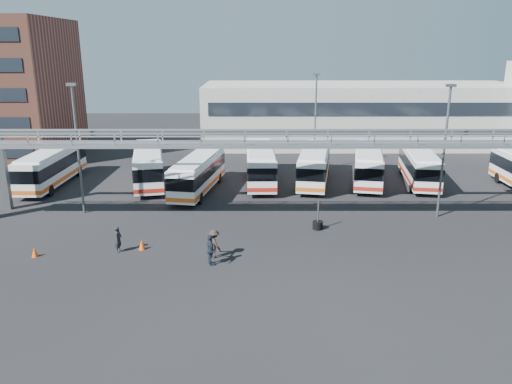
{
  "coord_description": "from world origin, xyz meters",
  "views": [
    {
      "loc": [
        -2.27,
        -29.96,
        12.84
      ],
      "look_at": [
        -2.21,
        6.0,
        2.31
      ],
      "focal_mm": 35.0,
      "sensor_mm": 36.0,
      "label": 1
    }
  ],
  "objects_px": {
    "bus_2": "(149,165)",
    "cone_right": "(142,244)",
    "light_pole_mid": "(445,145)",
    "bus_7": "(419,165)",
    "bus_6": "(368,164)",
    "tire_stack": "(318,224)",
    "light_pole_left": "(77,142)",
    "cone_left": "(35,252)",
    "pedestrian_c": "(214,244)",
    "pedestrian_d": "(210,250)",
    "light_pole_back": "(315,117)",
    "bus_3": "(198,173)",
    "pedestrian_a": "(118,239)",
    "bus_5": "(315,164)",
    "bus_4": "(260,163)",
    "bus_0": "(52,166)"
  },
  "relations": [
    {
      "from": "bus_6",
      "to": "cone_right",
      "type": "relative_size",
      "value": 16.25
    },
    {
      "from": "bus_6",
      "to": "tire_stack",
      "type": "height_order",
      "value": "bus_6"
    },
    {
      "from": "bus_3",
      "to": "cone_right",
      "type": "relative_size",
      "value": 15.89
    },
    {
      "from": "cone_left",
      "to": "pedestrian_d",
      "type": "bearing_deg",
      "value": -6.31
    },
    {
      "from": "light_pole_back",
      "to": "cone_right",
      "type": "xyz_separation_m",
      "value": [
        -13.71,
        -21.54,
        -5.38
      ]
    },
    {
      "from": "light_pole_back",
      "to": "bus_7",
      "type": "height_order",
      "value": "light_pole_back"
    },
    {
      "from": "bus_3",
      "to": "pedestrian_a",
      "type": "relative_size",
      "value": 6.33
    },
    {
      "from": "pedestrian_a",
      "to": "bus_0",
      "type": "bearing_deg",
      "value": 40.78
    },
    {
      "from": "light_pole_left",
      "to": "bus_6",
      "type": "distance_m",
      "value": 26.66
    },
    {
      "from": "bus_2",
      "to": "cone_left",
      "type": "height_order",
      "value": "bus_2"
    },
    {
      "from": "light_pole_mid",
      "to": "cone_right",
      "type": "height_order",
      "value": "light_pole_mid"
    },
    {
      "from": "light_pole_back",
      "to": "cone_left",
      "type": "distance_m",
      "value": 30.9
    },
    {
      "from": "pedestrian_c",
      "to": "bus_6",
      "type": "bearing_deg",
      "value": -75.03
    },
    {
      "from": "bus_2",
      "to": "pedestrian_a",
      "type": "height_order",
      "value": "bus_2"
    },
    {
      "from": "light_pole_mid",
      "to": "cone_left",
      "type": "bearing_deg",
      "value": -164.76
    },
    {
      "from": "bus_6",
      "to": "bus_5",
      "type": "bearing_deg",
      "value": -166.67
    },
    {
      "from": "light_pole_left",
      "to": "pedestrian_c",
      "type": "distance_m",
      "value": 15.03
    },
    {
      "from": "bus_5",
      "to": "bus_4",
      "type": "bearing_deg",
      "value": -171.39
    },
    {
      "from": "pedestrian_c",
      "to": "light_pole_back",
      "type": "bearing_deg",
      "value": -59.38
    },
    {
      "from": "light_pole_left",
      "to": "bus_7",
      "type": "distance_m",
      "value": 31.2
    },
    {
      "from": "bus_3",
      "to": "bus_4",
      "type": "xyz_separation_m",
      "value": [
        5.69,
        3.28,
        0.11
      ]
    },
    {
      "from": "cone_right",
      "to": "tire_stack",
      "type": "distance_m",
      "value": 12.58
    },
    {
      "from": "light_pole_mid",
      "to": "pedestrian_a",
      "type": "relative_size",
      "value": 5.86
    },
    {
      "from": "light_pole_left",
      "to": "tire_stack",
      "type": "bearing_deg",
      "value": -11.63
    },
    {
      "from": "bus_2",
      "to": "cone_right",
      "type": "xyz_separation_m",
      "value": [
        2.81,
        -16.31,
        -1.57
      ]
    },
    {
      "from": "light_pole_back",
      "to": "pedestrian_c",
      "type": "distance_m",
      "value": 24.97
    },
    {
      "from": "bus_0",
      "to": "cone_left",
      "type": "distance_m",
      "value": 17.89
    },
    {
      "from": "light_pole_back",
      "to": "bus_6",
      "type": "distance_m",
      "value": 7.73
    },
    {
      "from": "light_pole_mid",
      "to": "bus_7",
      "type": "xyz_separation_m",
      "value": [
        1.6,
        10.04,
        -3.93
      ]
    },
    {
      "from": "bus_7",
      "to": "cone_left",
      "type": "height_order",
      "value": "bus_7"
    },
    {
      "from": "light_pole_left",
      "to": "cone_left",
      "type": "distance_m",
      "value": 10.25
    },
    {
      "from": "light_pole_back",
      "to": "tire_stack",
      "type": "distance_m",
      "value": 18.64
    },
    {
      "from": "bus_2",
      "to": "cone_left",
      "type": "distance_m",
      "value": 17.94
    },
    {
      "from": "light_pole_mid",
      "to": "bus_2",
      "type": "height_order",
      "value": "light_pole_mid"
    },
    {
      "from": "pedestrian_d",
      "to": "cone_left",
      "type": "height_order",
      "value": "pedestrian_d"
    },
    {
      "from": "bus_0",
      "to": "cone_left",
      "type": "bearing_deg",
      "value": -71.26
    },
    {
      "from": "light_pole_back",
      "to": "bus_6",
      "type": "height_order",
      "value": "light_pole_back"
    },
    {
      "from": "bus_7",
      "to": "cone_right",
      "type": "xyz_separation_m",
      "value": [
        -23.31,
        -16.58,
        -1.45
      ]
    },
    {
      "from": "bus_6",
      "to": "bus_2",
      "type": "bearing_deg",
      "value": -167.19
    },
    {
      "from": "pedestrian_c",
      "to": "cone_left",
      "type": "relative_size",
      "value": 2.87
    },
    {
      "from": "bus_5",
      "to": "bus_6",
      "type": "xyz_separation_m",
      "value": [
        5.21,
        0.17,
        -0.02
      ]
    },
    {
      "from": "bus_2",
      "to": "light_pole_back",
      "type": "bearing_deg",
      "value": 6.22
    },
    {
      "from": "bus_3",
      "to": "pedestrian_d",
      "type": "height_order",
      "value": "bus_3"
    },
    {
      "from": "light_pole_mid",
      "to": "cone_left",
      "type": "distance_m",
      "value": 29.78
    },
    {
      "from": "bus_7",
      "to": "pedestrian_c",
      "type": "xyz_separation_m",
      "value": [
        -18.45,
        -17.89,
        -0.87
      ]
    },
    {
      "from": "light_pole_left",
      "to": "bus_0",
      "type": "distance_m",
      "value": 10.73
    },
    {
      "from": "cone_right",
      "to": "pedestrian_a",
      "type": "bearing_deg",
      "value": -165.28
    },
    {
      "from": "bus_4",
      "to": "bus_5",
      "type": "distance_m",
      "value": 5.27
    },
    {
      "from": "light_pole_mid",
      "to": "bus_7",
      "type": "height_order",
      "value": "light_pole_mid"
    },
    {
      "from": "bus_7",
      "to": "cone_right",
      "type": "bearing_deg",
      "value": -136.3
    }
  ]
}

